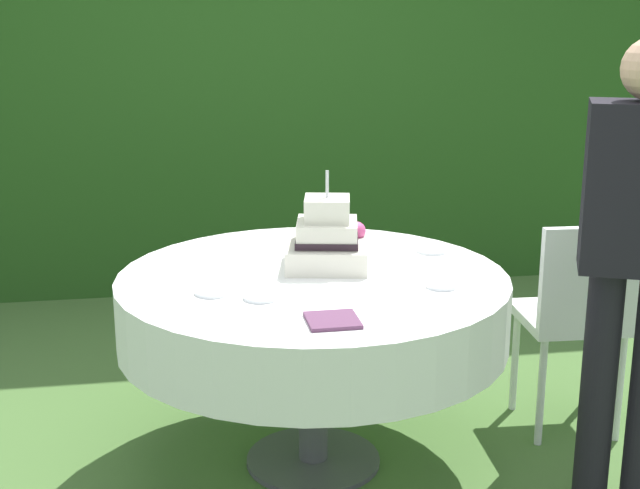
# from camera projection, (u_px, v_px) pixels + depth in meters

# --- Properties ---
(ground_plane) EXTENTS (20.00, 20.00, 0.00)m
(ground_plane) POSITION_uv_depth(u_px,v_px,m) (313.00, 462.00, 3.44)
(ground_plane) COLOR #476B33
(foliage_hedge) EXTENTS (5.52, 0.58, 2.91)m
(foliage_hedge) POSITION_uv_depth(u_px,v_px,m) (249.00, 42.00, 5.35)
(foliage_hedge) COLOR #234C19
(foliage_hedge) RESTS_ON ground_plane
(cake_table) EXTENTS (1.41, 1.41, 0.75)m
(cake_table) POSITION_uv_depth(u_px,v_px,m) (313.00, 308.00, 3.27)
(cake_table) COLOR #4C4C51
(cake_table) RESTS_ON ground_plane
(wedding_cake) EXTENTS (0.35, 0.35, 0.36)m
(wedding_cake) POSITION_uv_depth(u_px,v_px,m) (328.00, 240.00, 3.32)
(wedding_cake) COLOR silver
(wedding_cake) RESTS_ON cake_table
(serving_plate_near) EXTENTS (0.12, 0.12, 0.01)m
(serving_plate_near) POSITION_uv_depth(u_px,v_px,m) (261.00, 297.00, 2.98)
(serving_plate_near) COLOR white
(serving_plate_near) RESTS_ON cake_table
(serving_plate_far) EXTENTS (0.11, 0.11, 0.01)m
(serving_plate_far) POSITION_uv_depth(u_px,v_px,m) (442.00, 285.00, 3.11)
(serving_plate_far) COLOR white
(serving_plate_far) RESTS_ON cake_table
(serving_plate_left) EXTENTS (0.12, 0.12, 0.01)m
(serving_plate_left) POSITION_uv_depth(u_px,v_px,m) (213.00, 292.00, 3.03)
(serving_plate_left) COLOR white
(serving_plate_left) RESTS_ON cake_table
(serving_plate_right) EXTENTS (0.12, 0.12, 0.01)m
(serving_plate_right) POSITION_uv_depth(u_px,v_px,m) (433.00, 250.00, 3.54)
(serving_plate_right) COLOR white
(serving_plate_right) RESTS_ON cake_table
(napkin_stack) EXTENTS (0.16, 0.16, 0.01)m
(napkin_stack) POSITION_uv_depth(u_px,v_px,m) (333.00, 320.00, 2.77)
(napkin_stack) COLOR #603856
(napkin_stack) RESTS_ON cake_table
(garden_chair) EXTENTS (0.42, 0.42, 0.89)m
(garden_chair) POSITION_uv_depth(u_px,v_px,m) (579.00, 307.00, 3.53)
(garden_chair) COLOR white
(garden_chair) RESTS_ON ground_plane
(standing_person) EXTENTS (0.41, 0.32, 1.60)m
(standing_person) POSITION_uv_depth(u_px,v_px,m) (637.00, 248.00, 2.92)
(standing_person) COLOR black
(standing_person) RESTS_ON ground_plane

